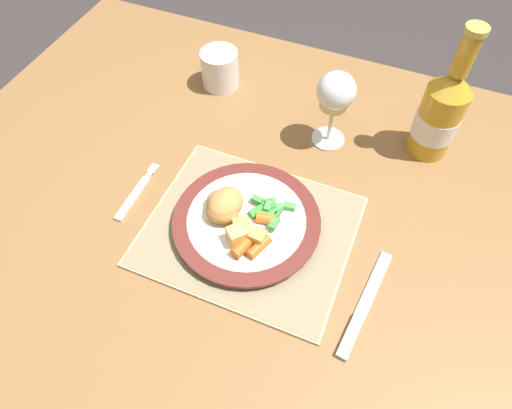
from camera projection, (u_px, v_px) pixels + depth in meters
The scene contains 13 objects.
ground_plane at pixel (242, 340), 1.41m from camera, with size 6.00×6.00×0.00m, color #383333.
dining_table at pixel (233, 225), 0.89m from camera, with size 1.15×0.94×0.74m.
placemat at pixel (249, 231), 0.76m from camera, with size 0.34×0.28×0.01m.
dinner_plate at pixel (247, 222), 0.76m from camera, with size 0.25×0.25×0.02m.
breaded_croquettes at pixel (224, 205), 0.74m from camera, with size 0.07×0.08×0.04m.
green_beans_pile at pixel (270, 210), 0.75m from camera, with size 0.07×0.06×0.02m.
glazed_carrots at pixel (254, 239), 0.71m from camera, with size 0.05×0.09×0.02m.
fork at pixel (136, 194), 0.81m from camera, with size 0.02×0.14×0.01m.
table_knife at pixel (361, 312), 0.68m from camera, with size 0.04×0.19×0.01m.
wine_glass at pixel (336, 95), 0.80m from camera, with size 0.07×0.07×0.16m.
bottle at pixel (440, 113), 0.80m from camera, with size 0.08×0.08×0.26m.
roast_potatoes at pixel (244, 234), 0.71m from camera, with size 0.06×0.05×0.03m.
drinking_cup at pixel (220, 68), 0.95m from camera, with size 0.08×0.08×0.08m.
Camera 1 is at (0.23, -0.43, 1.39)m, focal length 32.00 mm.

